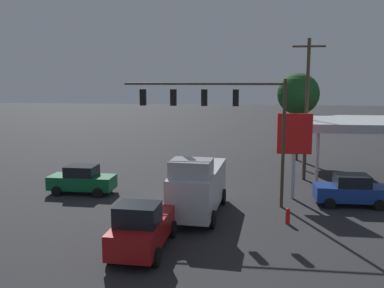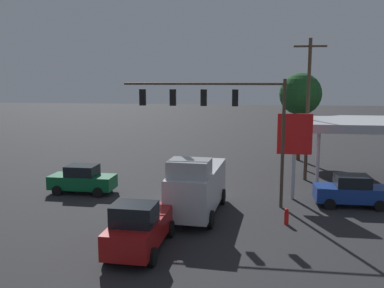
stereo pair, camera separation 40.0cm
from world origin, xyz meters
name	(u,v)px [view 1 (the left image)]	position (x,y,z in m)	size (l,w,h in m)	color
ground_plane	(188,202)	(0.00, 0.00, 0.00)	(200.00, 200.00, 0.00)	#262628
traffic_signal_assembly	(220,109)	(-1.96, 0.28, 5.94)	(9.75, 0.43, 7.74)	#473828
utility_pole	(307,107)	(-8.09, -7.16, 5.64)	(2.40, 0.26, 10.69)	#473828
gas_station_canopy	(371,124)	(-12.91, -7.41, 4.35)	(9.99, 7.95, 4.69)	#B2B7BC
price_sign	(294,138)	(-6.64, -1.68, 3.99)	(2.19, 0.27, 5.56)	#B7B7BC
delivery_truck	(198,186)	(-0.89, 2.42, 1.69)	(2.97, 6.96, 3.58)	silver
pickup_parked	(143,227)	(1.04, 7.83, 1.11)	(2.42, 5.27, 2.40)	maroon
sedan_waiting	(351,190)	(-10.06, -0.58, 0.95)	(4.42, 2.11, 1.93)	navy
sedan_far	(82,180)	(7.44, -1.22, 0.95)	(4.44, 2.13, 1.93)	#0C592D
street_tree	(298,94)	(-8.42, -15.27, 6.26)	(3.93, 3.93, 8.27)	#4C331E
fire_hydrant	(288,216)	(-5.86, 3.37, 0.44)	(0.24, 0.24, 0.88)	red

